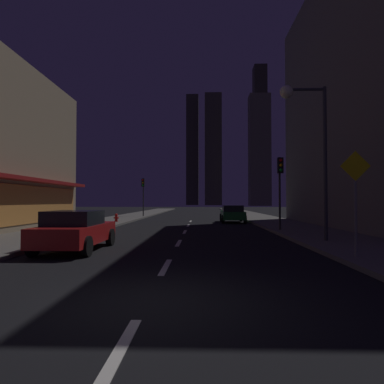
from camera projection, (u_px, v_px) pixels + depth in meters
The scene contains 15 objects.
ground_plane at pixel (193, 218), 37.89m from camera, with size 78.00×136.00×0.10m, color black.
sidewalk_right at pixel (255, 216), 37.69m from camera, with size 4.00×76.00×0.15m, color #605E59.
sidewalk_left at pixel (132, 216), 38.09m from camera, with size 4.00×76.00×0.15m, color #605E59.
lane_marking_center at pixel (182, 237), 16.90m from camera, with size 0.16×28.20×0.01m.
skyscraper_distant_tall at pixel (192, 151), 165.41m from camera, with size 5.95×8.50×53.83m, color #403C30.
skyscraper_distant_mid at pixel (213, 150), 157.29m from camera, with size 7.79×7.49×52.18m, color #464335.
skyscraper_distant_short at pixel (259, 150), 133.20m from camera, with size 8.18×6.65×44.24m, color #615C49.
skyscraper_distant_slender at pixel (260, 136), 154.47m from camera, with size 5.82×7.05×64.38m, color #343227.
car_parked_near at pixel (76, 230), 12.15m from camera, with size 1.98×4.24×1.45m.
car_parked_far at pixel (232, 214), 28.29m from camera, with size 1.98×4.24×1.45m.
fire_hydrant_far_left at pixel (116, 218), 26.95m from camera, with size 0.42×0.30×0.65m.
traffic_light_near_right at pixel (280, 177), 19.22m from camera, with size 0.32×0.48×4.20m.
traffic_light_far_left at pixel (143, 189), 37.09m from camera, with size 0.32×0.48×4.20m.
street_lamp_right at pixel (305, 124), 14.17m from camera, with size 1.96×0.56×6.58m.
pedestrian_crossing_sign at pixel (356, 194), 10.03m from camera, with size 0.91×0.08×3.15m.
Camera 1 is at (0.98, -5.94, 1.79)m, focal length 31.32 mm.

